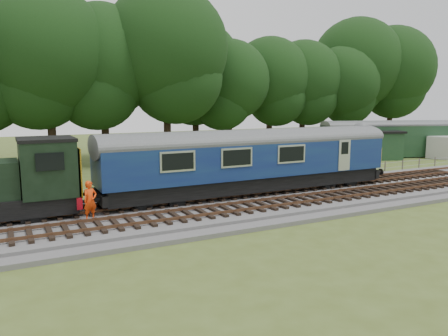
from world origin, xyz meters
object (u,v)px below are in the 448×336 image
dmu_railcar (252,156)px  caravan (446,146)px  worker (90,201)px  parked_coach (390,137)px

dmu_railcar → caravan: size_ratio=3.91×
dmu_railcar → worker: (-9.64, -1.77, -1.34)m
worker → caravan: size_ratio=0.40×
dmu_railcar → parked_coach: bearing=24.6°
worker → parked_coach: parked_coach is taller
parked_coach → dmu_railcar: bearing=-138.9°
worker → caravan: bearing=-7.8°
dmu_railcar → caravan: 29.16m
dmu_railcar → parked_coach: 25.32m
dmu_railcar → caravan: (28.07, 7.75, -1.48)m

